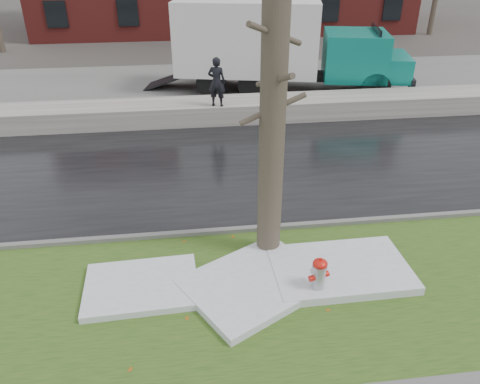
{
  "coord_description": "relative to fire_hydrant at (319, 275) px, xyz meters",
  "views": [
    {
      "loc": [
        -1.53,
        -8.15,
        6.21
      ],
      "look_at": [
        -0.34,
        1.18,
        1.0
      ],
      "focal_mm": 35.0,
      "sensor_mm": 36.0,
      "label": 1
    }
  ],
  "objects": [
    {
      "name": "curb",
      "position": [
        -0.85,
        2.37,
        -0.43
      ],
      "size": [
        60.0,
        0.15,
        0.14
      ],
      "primitive_type": "cube",
      "color": "slate",
      "rests_on": "ground"
    },
    {
      "name": "road",
      "position": [
        -0.85,
        5.87,
        -0.49
      ],
      "size": [
        60.0,
        7.0,
        0.03
      ],
      "primitive_type": "cube",
      "color": "black",
      "rests_on": "ground"
    },
    {
      "name": "tree",
      "position": [
        -0.69,
        1.55,
        2.74
      ],
      "size": [
        1.32,
        1.56,
        6.36
      ],
      "rotation": [
        0.0,
        0.0,
        -0.22
      ],
      "color": "brown",
      "rests_on": "verge"
    },
    {
      "name": "worker",
      "position": [
        -1.13,
        9.53,
        1.12
      ],
      "size": [
        0.74,
        0.6,
        1.74
      ],
      "primitive_type": "imported",
      "rotation": [
        0.0,
        0.0,
        2.81
      ],
      "color": "black",
      "rests_on": "snowbank"
    },
    {
      "name": "fire_hydrant",
      "position": [
        0.0,
        0.0,
        0.0
      ],
      "size": [
        0.43,
        0.4,
        0.86
      ],
      "rotation": [
        0.0,
        0.0,
        0.29
      ],
      "color": "#AAACB2",
      "rests_on": "verge"
    },
    {
      "name": "snow_patch_side",
      "position": [
        0.65,
        0.58,
        -0.37
      ],
      "size": [
        2.82,
        1.83,
        0.18
      ],
      "primitive_type": "cube",
      "rotation": [
        0.0,
        0.0,
        0.01
      ],
      "color": "silver",
      "rests_on": "verge"
    },
    {
      "name": "ground",
      "position": [
        -0.85,
        1.37,
        -0.5
      ],
      "size": [
        120.0,
        120.0,
        0.0
      ],
      "primitive_type": "plane",
      "color": "#47423D",
      "rests_on": "ground"
    },
    {
      "name": "snow_patch_far",
      "position": [
        -3.41,
        0.59,
        -0.39
      ],
      "size": [
        2.26,
        1.69,
        0.14
      ],
      "primitive_type": "cube",
      "rotation": [
        0.0,
        0.0,
        0.04
      ],
      "color": "silver",
      "rests_on": "verge"
    },
    {
      "name": "snowbank",
      "position": [
        -0.85,
        10.07,
        -0.13
      ],
      "size": [
        60.0,
        1.6,
        0.75
      ],
      "primitive_type": "cube",
      "color": "#B0ABA1",
      "rests_on": "ground"
    },
    {
      "name": "parking_lot",
      "position": [
        -0.85,
        14.37,
        -0.49
      ],
      "size": [
        60.0,
        9.0,
        0.03
      ],
      "primitive_type": "cube",
      "color": "slate",
      "rests_on": "ground"
    },
    {
      "name": "snow_patch_near",
      "position": [
        -1.18,
        0.38,
        -0.38
      ],
      "size": [
        3.25,
        3.02,
        0.16
      ],
      "primitive_type": "cube",
      "rotation": [
        0.0,
        0.0,
        0.52
      ],
      "color": "silver",
      "rests_on": "verge"
    },
    {
      "name": "box_truck",
      "position": [
        1.75,
        13.49,
        1.53
      ],
      "size": [
        11.65,
        4.74,
        3.85
      ],
      "rotation": [
        0.0,
        0.0,
        -0.22
      ],
      "color": "black",
      "rests_on": "ground"
    },
    {
      "name": "verge",
      "position": [
        -0.85,
        0.12,
        -0.48
      ],
      "size": [
        60.0,
        4.5,
        0.04
      ],
      "primitive_type": "cube",
      "color": "#284717",
      "rests_on": "ground"
    }
  ]
}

